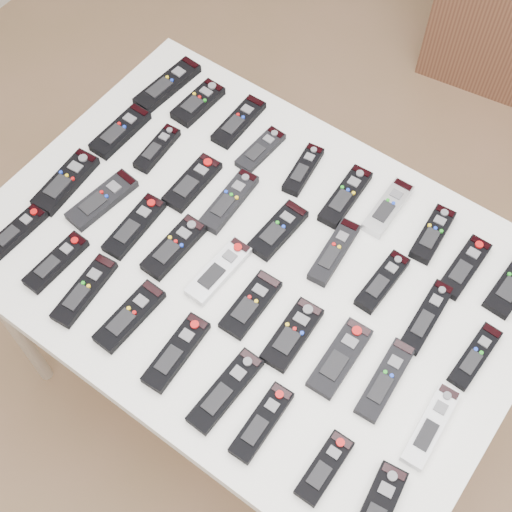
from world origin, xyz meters
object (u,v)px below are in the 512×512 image
Objects in this scene: remote_3 at (261,150)px; remote_15 at (334,252)px; remote_16 at (382,282)px; remote_14 at (278,230)px; remote_20 at (102,200)px; remote_22 at (174,247)px; remote_18 at (475,356)px; remote_36 at (324,468)px; remote_35 at (262,422)px; remote_7 at (433,234)px; remote_24 at (251,305)px; remote_30 at (56,262)px; remote_1 at (198,103)px; remote_23 at (219,271)px; remote_8 at (464,267)px; remote_4 at (303,170)px; remote_31 at (85,290)px; remote_27 at (385,380)px; remote_32 at (130,316)px; remote_6 at (388,208)px; remote_0 at (167,85)px; remote_12 at (192,183)px; remote_25 at (292,335)px; remote_29 at (16,232)px; remote_33 at (176,352)px; remote_2 at (239,122)px; remote_19 at (66,182)px; table at (256,273)px; remote_5 at (345,196)px; remote_26 at (340,358)px; remote_34 at (226,391)px; remote_17 at (427,317)px; remote_21 at (134,226)px; remote_13 at (229,201)px.

remote_3 is 0.83× the size of remote_15.
remote_14 is at bearing -173.18° from remote_16.
remote_22 reaches higher than remote_20.
remote_36 is (-0.13, -0.38, 0.00)m from remote_18.
remote_16 is 0.89× the size of remote_20.
remote_18 is 0.95× the size of remote_35.
remote_24 is (-0.23, -0.40, -0.00)m from remote_7.
remote_30 reaches higher than remote_3.
remote_3 is at bearing 124.06° from remote_35.
remote_23 is at bearing -44.09° from remote_1.
remote_30 is (-0.36, -0.37, 0.00)m from remote_14.
remote_16 reaches higher than remote_8.
remote_4 is at bearing 114.68° from remote_35.
remote_31 is 1.24× the size of remote_36.
remote_31 is at bearing -165.50° from remote_27.
remote_32 reaches higher than remote_30.
remote_6 is 0.12m from remote_7.
remote_30 is at bearing -71.69° from remote_0.
remote_14 is 0.97× the size of remote_30.
remote_6 is at bearing 51.91° from remote_14.
remote_12 is at bearing 147.93° from remote_24.
remote_1 reaches higher than remote_27.
remote_15 reaches higher than remote_25.
remote_29 is 0.88× the size of remote_33.
remote_2 is 0.46m from remote_19.
table is 0.11m from remote_14.
remote_16 is at bearing -40.79° from remote_5.
remote_34 is at bearing -129.32° from remote_26.
remote_4 is at bearing 73.22° from remote_22.
remote_25 is at bearing -110.34° from remote_16.
remote_26 is 0.99× the size of remote_31.
remote_30 is at bearing 177.18° from remote_36.
remote_23 is 0.23m from remote_25.
remote_5 reaches higher than remote_3.
remote_29 and remote_31 have the same top height.
remote_16 is (0.19, -0.15, 0.00)m from remote_5.
remote_34 is at bearing -69.96° from remote_24.
remote_14 is at bearing 47.28° from remote_30.
table is 0.59m from remote_0.
remote_17 is 0.70m from remote_21.
remote_1 reaches higher than remote_18.
remote_4 is 0.24m from remote_15.
remote_3 is at bearing -179.67° from remote_8.
remote_4 is 0.85× the size of remote_26.
remote_18 is 0.83× the size of remote_34.
remote_0 is at bearing 146.54° from remote_25.
remote_16 is at bearing 23.66° from table.
remote_16 is at bearing 23.53° from remote_20.
remote_13 is at bearing -161.96° from remote_8.
remote_18 is 0.97× the size of remote_30.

